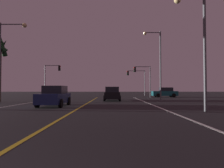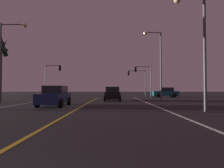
{
  "view_description": "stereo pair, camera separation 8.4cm",
  "coord_description": "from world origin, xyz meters",
  "px_view_note": "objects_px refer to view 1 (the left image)",
  "views": [
    {
      "loc": [
        2.47,
        -0.51,
        1.43
      ],
      "look_at": [
        2.4,
        27.9,
        2.17
      ],
      "focal_mm": 30.58,
      "sensor_mm": 36.0,
      "label": 1
    },
    {
      "loc": [
        2.55,
        -0.51,
        1.43
      ],
      "look_at": [
        2.4,
        27.9,
        2.17
      ],
      "focal_mm": 30.58,
      "sensor_mm": 36.0,
      "label": 2
    }
  ],
  "objects_px": {
    "traffic_light_near_left": "(53,74)",
    "traffic_light_far_right": "(136,77)",
    "street_lamp_right_near": "(198,37)",
    "car_oncoming": "(55,96)",
    "palm_tree_left_mid": "(1,51)",
    "traffic_light_near_right": "(143,74)",
    "street_lamp_left_mid": "(7,52)",
    "street_lamp_right_far": "(157,57)",
    "car_crossing_side": "(165,92)",
    "car_ahead_far": "(113,94)"
  },
  "relations": [
    {
      "from": "traffic_light_near_right",
      "to": "street_lamp_left_mid",
      "type": "distance_m",
      "value": 20.92
    },
    {
      "from": "traffic_light_far_right",
      "to": "street_lamp_right_far",
      "type": "distance_m",
      "value": 14.85
    },
    {
      "from": "car_ahead_far",
      "to": "street_lamp_right_far",
      "type": "distance_m",
      "value": 7.09
    },
    {
      "from": "traffic_light_near_right",
      "to": "traffic_light_far_right",
      "type": "height_order",
      "value": "traffic_light_near_right"
    },
    {
      "from": "car_ahead_far",
      "to": "street_lamp_left_mid",
      "type": "height_order",
      "value": "street_lamp_left_mid"
    },
    {
      "from": "street_lamp_right_near",
      "to": "street_lamp_right_far",
      "type": "bearing_deg",
      "value": -90.0
    },
    {
      "from": "traffic_light_near_right",
      "to": "street_lamp_right_far",
      "type": "distance_m",
      "value": 9.37
    },
    {
      "from": "car_crossing_side",
      "to": "street_lamp_left_mid",
      "type": "distance_m",
      "value": 25.04
    },
    {
      "from": "traffic_light_near_right",
      "to": "street_lamp_right_near",
      "type": "distance_m",
      "value": 20.39
    },
    {
      "from": "traffic_light_near_right",
      "to": "traffic_light_near_left",
      "type": "height_order",
      "value": "traffic_light_near_left"
    },
    {
      "from": "street_lamp_right_far",
      "to": "palm_tree_left_mid",
      "type": "distance_m",
      "value": 17.96
    },
    {
      "from": "street_lamp_right_far",
      "to": "street_lamp_left_mid",
      "type": "bearing_deg",
      "value": 17.26
    },
    {
      "from": "car_ahead_far",
      "to": "street_lamp_right_far",
      "type": "bearing_deg",
      "value": -93.68
    },
    {
      "from": "street_lamp_right_near",
      "to": "traffic_light_near_right",
      "type": "bearing_deg",
      "value": -89.16
    },
    {
      "from": "car_ahead_far",
      "to": "car_crossing_side",
      "type": "bearing_deg",
      "value": -43.12
    },
    {
      "from": "car_crossing_side",
      "to": "traffic_light_far_right",
      "type": "distance_m",
      "value": 7.07
    },
    {
      "from": "traffic_light_far_right",
      "to": "street_lamp_right_near",
      "type": "height_order",
      "value": "street_lamp_right_near"
    },
    {
      "from": "traffic_light_near_left",
      "to": "traffic_light_far_right",
      "type": "xyz_separation_m",
      "value": [
        14.94,
        5.5,
        -0.23
      ]
    },
    {
      "from": "palm_tree_left_mid",
      "to": "traffic_light_near_left",
      "type": "bearing_deg",
      "value": 79.36
    },
    {
      "from": "car_oncoming",
      "to": "palm_tree_left_mid",
      "type": "xyz_separation_m",
      "value": [
        -7.54,
        4.91,
        4.85
      ]
    },
    {
      "from": "car_crossing_side",
      "to": "car_oncoming",
      "type": "xyz_separation_m",
      "value": [
        -14.1,
        -17.47,
        0.0
      ]
    },
    {
      "from": "car_crossing_side",
      "to": "traffic_light_far_right",
      "type": "bearing_deg",
      "value": -44.85
    },
    {
      "from": "car_crossing_side",
      "to": "palm_tree_left_mid",
      "type": "relative_size",
      "value": 0.59
    },
    {
      "from": "traffic_light_far_right",
      "to": "street_lamp_right_near",
      "type": "distance_m",
      "value": 25.89
    },
    {
      "from": "car_oncoming",
      "to": "street_lamp_right_near",
      "type": "distance_m",
      "value": 11.66
    },
    {
      "from": "traffic_light_far_right",
      "to": "palm_tree_left_mid",
      "type": "distance_m",
      "value": 24.23
    },
    {
      "from": "traffic_light_far_right",
      "to": "street_lamp_right_near",
      "type": "xyz_separation_m",
      "value": [
        0.7,
        -25.87,
        0.89
      ]
    },
    {
      "from": "street_lamp_left_mid",
      "to": "traffic_light_near_right",
      "type": "bearing_deg",
      "value": 42.57
    },
    {
      "from": "traffic_light_near_left",
      "to": "traffic_light_far_right",
      "type": "distance_m",
      "value": 15.92
    },
    {
      "from": "traffic_light_near_left",
      "to": "palm_tree_left_mid",
      "type": "bearing_deg",
      "value": -100.64
    },
    {
      "from": "traffic_light_far_right",
      "to": "car_ahead_far",
      "type": "bearing_deg",
      "value": 71.81
    },
    {
      "from": "traffic_light_near_right",
      "to": "traffic_light_near_left",
      "type": "bearing_deg",
      "value": -0.0
    },
    {
      "from": "traffic_light_far_right",
      "to": "street_lamp_right_far",
      "type": "height_order",
      "value": "street_lamp_right_far"
    },
    {
      "from": "car_ahead_far",
      "to": "traffic_light_near_right",
      "type": "relative_size",
      "value": 0.81
    },
    {
      "from": "street_lamp_right_far",
      "to": "palm_tree_left_mid",
      "type": "relative_size",
      "value": 1.16
    },
    {
      "from": "street_lamp_right_far",
      "to": "car_crossing_side",
      "type": "bearing_deg",
      "value": -110.49
    },
    {
      "from": "street_lamp_left_mid",
      "to": "traffic_light_near_left",
      "type": "bearing_deg",
      "value": 89.83
    },
    {
      "from": "traffic_light_far_right",
      "to": "street_lamp_right_near",
      "type": "bearing_deg",
      "value": 91.56
    },
    {
      "from": "car_oncoming",
      "to": "car_ahead_far",
      "type": "bearing_deg",
      "value": 147.46
    },
    {
      "from": "car_crossing_side",
      "to": "traffic_light_near_right",
      "type": "height_order",
      "value": "traffic_light_near_right"
    },
    {
      "from": "car_ahead_far",
      "to": "traffic_light_near_left",
      "type": "height_order",
      "value": "traffic_light_near_left"
    },
    {
      "from": "car_crossing_side",
      "to": "traffic_light_near_left",
      "type": "relative_size",
      "value": 0.78
    },
    {
      "from": "traffic_light_near_left",
      "to": "palm_tree_left_mid",
      "type": "height_order",
      "value": "palm_tree_left_mid"
    },
    {
      "from": "car_ahead_far",
      "to": "car_oncoming",
      "type": "distance_m",
      "value": 8.98
    },
    {
      "from": "car_crossing_side",
      "to": "car_oncoming",
      "type": "bearing_deg",
      "value": 51.09
    },
    {
      "from": "car_ahead_far",
      "to": "palm_tree_left_mid",
      "type": "distance_m",
      "value": 13.55
    },
    {
      "from": "traffic_light_near_left",
      "to": "street_lamp_right_near",
      "type": "height_order",
      "value": "street_lamp_right_near"
    },
    {
      "from": "car_crossing_side",
      "to": "street_lamp_right_near",
      "type": "xyz_separation_m",
      "value": [
        -3.83,
        -21.36,
        3.91
      ]
    },
    {
      "from": "street_lamp_left_mid",
      "to": "car_oncoming",
      "type": "bearing_deg",
      "value": -23.46
    },
    {
      "from": "traffic_light_far_right",
      "to": "street_lamp_right_near",
      "type": "relative_size",
      "value": 0.69
    }
  ]
}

